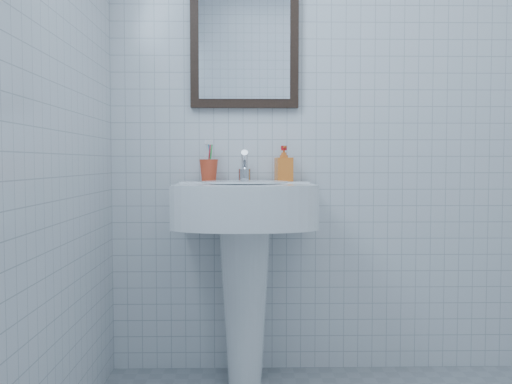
{
  "coord_description": "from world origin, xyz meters",
  "views": [
    {
      "loc": [
        -0.47,
        -1.48,
        0.99
      ],
      "look_at": [
        -0.43,
        0.86,
        0.86
      ],
      "focal_mm": 40.0,
      "sensor_mm": 36.0,
      "label": 1
    }
  ],
  "objects": [
    {
      "name": "soap_dispenser",
      "position": [
        -0.3,
        1.12,
        0.98
      ],
      "size": [
        0.08,
        0.09,
        0.16
      ],
      "primitive_type": "imported",
      "rotation": [
        0.0,
        0.0,
        0.17
      ],
      "color": "#E95116",
      "rests_on": "washbasin"
    },
    {
      "name": "faucet",
      "position": [
        -0.47,
        1.09,
        0.96
      ],
      "size": [
        0.06,
        0.13,
        0.14
      ],
      "color": "silver",
      "rests_on": "washbasin"
    },
    {
      "name": "wall_back",
      "position": [
        0.0,
        1.2,
        1.25
      ],
      "size": [
        2.2,
        0.02,
        2.5
      ],
      "primitive_type": "cube",
      "color": "silver",
      "rests_on": "ground"
    },
    {
      "name": "toothbrush_cup",
      "position": [
        -0.64,
        1.11,
        0.95
      ],
      "size": [
        0.09,
        0.09,
        0.1
      ],
      "primitive_type": null,
      "rotation": [
        0.0,
        0.0,
        0.03
      ],
      "color": "red",
      "rests_on": "washbasin"
    },
    {
      "name": "wall_mirror",
      "position": [
        -0.47,
        1.18,
        1.55
      ],
      "size": [
        0.5,
        0.04,
        0.62
      ],
      "color": "black",
      "rests_on": "wall_back"
    },
    {
      "name": "washbasin",
      "position": [
        -0.47,
        0.99,
        0.61
      ],
      "size": [
        0.59,
        0.43,
        0.91
      ],
      "color": "white",
      "rests_on": "ground"
    },
    {
      "name": "wall_left",
      "position": [
        -1.1,
        0.0,
        1.25
      ],
      "size": [
        0.02,
        2.4,
        2.5
      ],
      "primitive_type": "cube",
      "color": "silver",
      "rests_on": "ground"
    }
  ]
}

